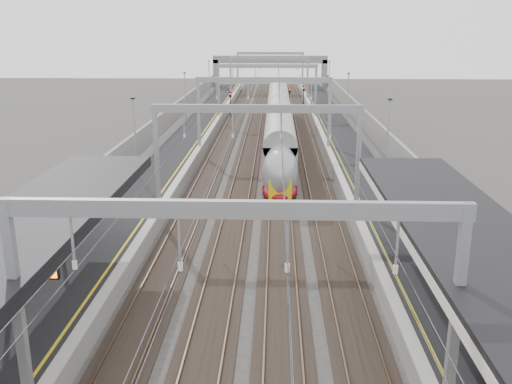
# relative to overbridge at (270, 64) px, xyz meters

# --- Properties ---
(platform_left) EXTENTS (4.00, 120.00, 1.00)m
(platform_left) POSITION_rel_overbridge_xyz_m (-8.00, -55.00, -4.81)
(platform_left) COLOR black
(platform_left) RESTS_ON ground
(platform_right) EXTENTS (4.00, 120.00, 1.00)m
(platform_right) POSITION_rel_overbridge_xyz_m (8.00, -55.00, -4.81)
(platform_right) COLOR black
(platform_right) RESTS_ON ground
(tracks) EXTENTS (11.40, 140.00, 0.20)m
(tracks) POSITION_rel_overbridge_xyz_m (0.00, -55.00, -5.26)
(tracks) COLOR black
(tracks) RESTS_ON ground
(overhead_line) EXTENTS (13.00, 140.00, 6.60)m
(overhead_line) POSITION_rel_overbridge_xyz_m (0.00, -48.38, 0.83)
(overhead_line) COLOR gray
(overhead_line) RESTS_ON platform_left
(canopy_right) EXTENTS (4.40, 30.00, 4.24)m
(canopy_right) POSITION_rel_overbridge_xyz_m (8.03, -97.01, -0.22)
(canopy_right) COLOR black
(canopy_right) RESTS_ON platform_right
(overbridge) EXTENTS (22.00, 2.20, 6.90)m
(overbridge) POSITION_rel_overbridge_xyz_m (0.00, 0.00, 0.00)
(overbridge) COLOR slate
(overbridge) RESTS_ON ground
(wall_left) EXTENTS (0.30, 120.00, 3.20)m
(wall_left) POSITION_rel_overbridge_xyz_m (-11.20, -55.00, -3.71)
(wall_left) COLOR slate
(wall_left) RESTS_ON ground
(wall_right) EXTENTS (0.30, 120.00, 3.20)m
(wall_right) POSITION_rel_overbridge_xyz_m (11.20, -55.00, -3.71)
(wall_right) COLOR slate
(wall_right) RESTS_ON ground
(train) EXTENTS (2.55, 46.38, 4.03)m
(train) POSITION_rel_overbridge_xyz_m (1.50, -53.15, -3.32)
(train) COLOR maroon
(train) RESTS_ON ground
(bench) EXTENTS (0.66, 1.77, 0.89)m
(bench) POSITION_rel_overbridge_xyz_m (8.55, -96.48, -3.77)
(bench) COLOR black
(bench) RESTS_ON platform_right
(signal_green) EXTENTS (0.32, 0.32, 3.48)m
(signal_green) POSITION_rel_overbridge_xyz_m (-5.20, -32.79, -2.89)
(signal_green) COLOR black
(signal_green) RESTS_ON ground
(signal_red_near) EXTENTS (0.32, 0.32, 3.48)m
(signal_red_near) POSITION_rel_overbridge_xyz_m (3.20, -26.75, -2.89)
(signal_red_near) COLOR black
(signal_red_near) RESTS_ON ground
(signal_red_far) EXTENTS (0.32, 0.32, 3.48)m
(signal_red_far) POSITION_rel_overbridge_xyz_m (5.40, -24.52, -2.89)
(signal_red_far) COLOR black
(signal_red_far) RESTS_ON ground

